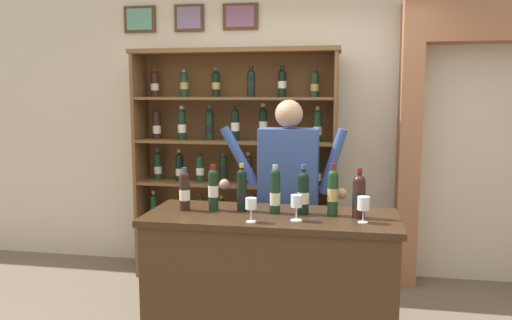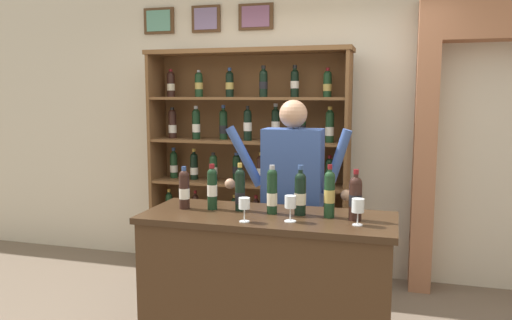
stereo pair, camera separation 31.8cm
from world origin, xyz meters
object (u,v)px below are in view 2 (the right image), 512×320
at_px(wine_shelf, 249,158).
at_px(tasting_bottle_prosecco, 240,190).
at_px(wine_glass_center, 245,204).
at_px(wine_glass_spare, 358,207).
at_px(tasting_bottle_grappa, 355,197).
at_px(tasting_bottle_vin_santo, 272,191).
at_px(wine_glass_right, 290,203).
at_px(shopkeeper, 292,186).
at_px(tasting_bottle_riserva, 300,193).
at_px(tasting_bottle_chianti, 329,193).
at_px(tasting_bottle_bianco, 184,189).
at_px(tasting_counter, 267,287).
at_px(tasting_bottle_brunello, 212,187).

height_order(wine_shelf, tasting_bottle_prosecco, wine_shelf).
relative_size(wine_glass_center, wine_glass_spare, 0.93).
distance_m(tasting_bottle_grappa, wine_glass_spare, 0.12).
distance_m(tasting_bottle_prosecco, tasting_bottle_vin_santo, 0.22).
bearing_deg(wine_glass_right, tasting_bottle_grappa, 20.61).
xyz_separation_m(shopkeeper, tasting_bottle_riserva, (0.16, -0.51, 0.06)).
bearing_deg(tasting_bottle_prosecco, tasting_bottle_chianti, -2.16).
bearing_deg(tasting_bottle_chianti, tasting_bottle_bianco, -178.45).
distance_m(shopkeeper, wine_glass_spare, 0.85).
height_order(tasting_bottle_vin_santo, tasting_bottle_riserva, tasting_bottle_riserva).
bearing_deg(tasting_bottle_bianco, tasting_bottle_chianti, 1.55).
relative_size(tasting_counter, tasting_bottle_brunello, 5.27).
xyz_separation_m(tasting_bottle_bianco, wine_glass_right, (0.75, -0.14, -0.02)).
bearing_deg(wine_glass_center, tasting_bottle_prosecco, 113.35).
xyz_separation_m(tasting_bottle_riserva, wine_glass_right, (-0.02, -0.18, -0.03)).
xyz_separation_m(tasting_bottle_bianco, tasting_bottle_brunello, (0.19, 0.03, 0.01)).
distance_m(tasting_bottle_bianco, wine_glass_right, 0.76).
bearing_deg(wine_glass_right, tasting_bottle_brunello, 162.79).
relative_size(tasting_bottle_chianti, wine_glass_spare, 2.09).
distance_m(tasting_bottle_vin_santo, tasting_bottle_grappa, 0.52).
bearing_deg(tasting_counter, shopkeeper, 85.91).
height_order(tasting_counter, tasting_bottle_prosecco, tasting_bottle_prosecco).
bearing_deg(tasting_counter, tasting_bottle_brunello, 172.90).
bearing_deg(tasting_bottle_riserva, wine_glass_right, -97.85).
xyz_separation_m(tasting_counter, tasting_bottle_prosecco, (-0.20, 0.06, 0.62)).
bearing_deg(tasting_bottle_grappa, tasting_bottle_prosecco, 176.10).
distance_m(shopkeeper, tasting_bottle_riserva, 0.54).
relative_size(tasting_counter, tasting_bottle_vin_santo, 5.09).
height_order(tasting_bottle_bianco, wine_glass_right, tasting_bottle_bianco).
relative_size(tasting_counter, tasting_bottle_riserva, 5.02).
bearing_deg(tasting_bottle_riserva, wine_glass_spare, -22.91).
relative_size(tasting_counter, tasting_bottle_chianti, 4.83).
relative_size(shopkeeper, tasting_bottle_chianti, 5.06).
bearing_deg(tasting_bottle_chianti, tasting_counter, -173.76).
xyz_separation_m(tasting_bottle_brunello, tasting_bottle_riserva, (0.59, 0.01, -0.01)).
distance_m(tasting_counter, wine_glass_spare, 0.82).
xyz_separation_m(tasting_counter, tasting_bottle_bianco, (-0.58, 0.02, 0.61)).
relative_size(wine_shelf, shopkeeper, 1.26).
xyz_separation_m(tasting_counter, tasting_bottle_brunello, (-0.39, 0.05, 0.62)).
height_order(tasting_bottle_vin_santo, tasting_bottle_chianti, tasting_bottle_chianti).
distance_m(tasting_bottle_brunello, tasting_bottle_chianti, 0.77).
distance_m(tasting_bottle_riserva, tasting_bottle_chianti, 0.19).
xyz_separation_m(tasting_bottle_bianco, wine_glass_spare, (1.14, -0.12, -0.03)).
bearing_deg(tasting_bottle_brunello, tasting_bottle_grappa, -2.17).
relative_size(tasting_bottle_chianti, tasting_bottle_grappa, 1.06).
relative_size(tasting_bottle_bianco, wine_glass_center, 1.93).
height_order(tasting_bottle_vin_santo, tasting_bottle_grappa, tasting_bottle_vin_santo).
distance_m(tasting_bottle_bianco, tasting_bottle_brunello, 0.19).
xyz_separation_m(tasting_bottle_grappa, wine_glass_right, (-0.37, -0.14, -0.03)).
bearing_deg(tasting_bottle_grappa, wine_shelf, 128.25).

